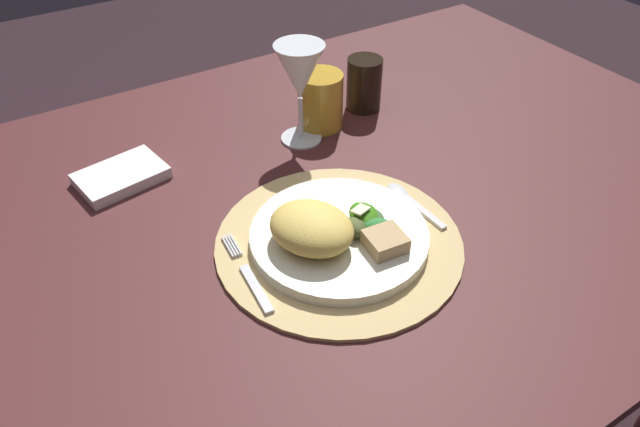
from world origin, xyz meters
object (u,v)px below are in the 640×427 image
Objects in this scene: fork at (249,276)px; dark_tumbler at (364,84)px; amber_tumbler at (320,101)px; wine_glass at (300,75)px; dining_table at (319,262)px; napkin at (121,176)px; spoon at (407,198)px; dinner_plate at (339,236)px.

fork is 1.61× the size of dark_tumbler.
wine_glass is at bearing -157.95° from amber_tumbler.
dark_tumbler reaches higher than dining_table.
napkin is 1.36× the size of dark_tumbler.
spoon is 0.45m from napkin.
napkin is at bearing 171.50° from wine_glass.
wine_glass is at bearing 70.39° from dinner_plate.
amber_tumbler is (0.05, 0.02, -0.07)m from wine_glass.
dining_table is 0.35m from napkin.
fork is at bearing -76.38° from napkin.
amber_tumbler is at bearing -3.88° from napkin.
dinner_plate is at bearing -117.29° from amber_tumbler.
amber_tumbler is 0.10m from dark_tumbler.
dinner_plate is 0.14m from fork.
dinner_plate reaches higher than spoon.
dining_table is at bearing -39.11° from napkin.
dining_table is 11.80× the size of spoon.
wine_glass reaches higher than dinner_plate.
spoon is 0.30m from dark_tumbler.
dinner_plate is 1.58× the size of fork.
fork is 1.19× the size of napkin.
napkin is at bearing 178.55° from dark_tumbler.
dinner_plate is 0.39m from dark_tumbler.
napkin is (-0.21, 0.31, -0.01)m from dinner_plate.
dinner_plate is 1.88× the size of napkin.
amber_tumbler is at bearing 62.71° from dinner_plate.
amber_tumbler reaches higher than dark_tumbler.
napkin is at bearing 124.66° from dinner_plate.
fork is (-0.14, 0.00, -0.01)m from dinner_plate.
dining_table is 0.34m from dark_tumbler.
fork is (-0.17, -0.10, 0.15)m from dining_table.
spoon is at bearing 9.48° from dinner_plate.
dark_tumbler is at bearing -1.45° from napkin.
dark_tumbler reaches higher than napkin.
dark_tumbler is (0.22, 0.19, 0.19)m from dining_table.
fork is at bearing 178.66° from dinner_plate.
napkin is (-0.25, 0.20, 0.15)m from dining_table.
dinner_plate is 0.37m from napkin.
dining_table is 0.20m from spoon.
spoon is 0.27m from wine_glass.
napkin is at bearing 141.00° from spoon.
dark_tumbler is (0.46, -0.01, 0.04)m from napkin.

